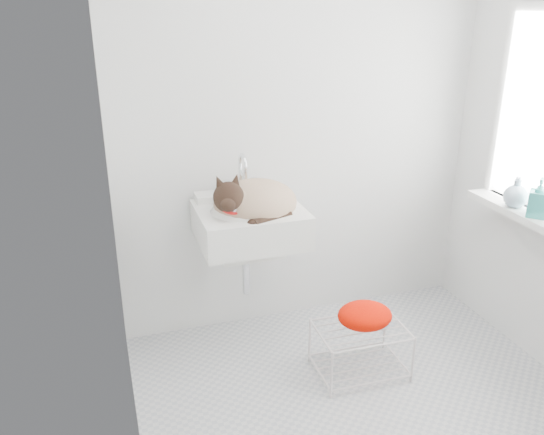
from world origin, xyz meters
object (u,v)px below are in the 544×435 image
object	(u,v)px
sink	(250,208)
bottle_b	(535,216)
cat	(253,202)
wire_rack	(360,348)
bottle_c	(514,206)

from	to	relation	value
sink	bottle_b	world-z (taller)	sink
sink	bottle_b	distance (m)	1.50
sink	bottle_b	size ratio (longest dim) A/B	2.79
cat	bottle_b	distance (m)	1.48
sink	cat	distance (m)	0.05
cat	wire_rack	bearing A→B (deg)	-46.59
bottle_c	cat	bearing A→B (deg)	164.00
sink	cat	world-z (taller)	cat
wire_rack	bottle_c	world-z (taller)	bottle_c
bottle_c	sink	bearing A→B (deg)	163.44
bottle_c	wire_rack	bearing A→B (deg)	-177.40
bottle_b	bottle_c	xyz separation A→B (m)	(0.00, 0.16, 0.00)
bottle_b	bottle_c	bearing A→B (deg)	90.00
bottle_b	sink	bearing A→B (deg)	157.53
sink	bottle_b	xyz separation A→B (m)	(1.39, -0.57, 0.00)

